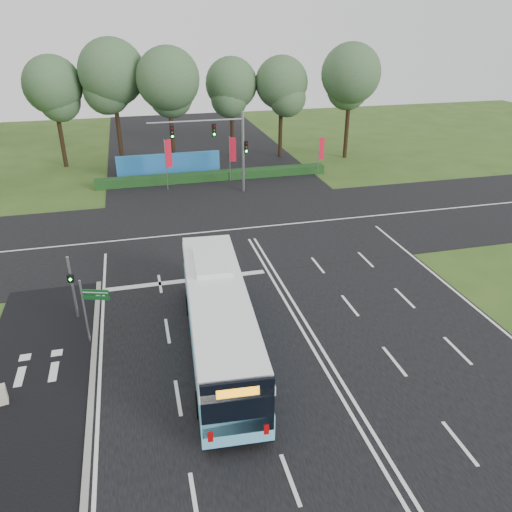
# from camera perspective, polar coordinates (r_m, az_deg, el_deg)

# --- Properties ---
(ground) EXTENTS (120.00, 120.00, 0.00)m
(ground) POSITION_cam_1_polar(r_m,az_deg,el_deg) (26.79, 4.18, -6.65)
(ground) COLOR #2F4E1A
(ground) RESTS_ON ground
(road_main) EXTENTS (20.00, 120.00, 0.04)m
(road_main) POSITION_cam_1_polar(r_m,az_deg,el_deg) (26.78, 4.18, -6.61)
(road_main) COLOR black
(road_main) RESTS_ON ground
(road_cross) EXTENTS (120.00, 14.00, 0.05)m
(road_cross) POSITION_cam_1_polar(r_m,az_deg,el_deg) (37.06, -1.53, 3.13)
(road_cross) COLOR black
(road_cross) RESTS_ON ground
(bike_path) EXTENTS (5.00, 18.00, 0.06)m
(bike_path) POSITION_cam_1_polar(r_m,az_deg,el_deg) (23.88, -24.06, -13.77)
(bike_path) COLOR black
(bike_path) RESTS_ON ground
(kerb_strip) EXTENTS (0.25, 18.00, 0.12)m
(kerb_strip) POSITION_cam_1_polar(r_m,az_deg,el_deg) (23.46, -18.19, -13.31)
(kerb_strip) COLOR gray
(kerb_strip) RESTS_ON ground
(city_bus) EXTENTS (3.51, 12.75, 3.62)m
(city_bus) POSITION_cam_1_polar(r_m,az_deg,el_deg) (23.04, -4.28, -7.24)
(city_bus) COLOR #63C1E6
(city_bus) RESTS_ON ground
(pedestrian_signal) EXTENTS (0.33, 0.42, 3.58)m
(pedestrian_signal) POSITION_cam_1_polar(r_m,az_deg,el_deg) (27.03, -20.25, -3.23)
(pedestrian_signal) COLOR gray
(pedestrian_signal) RESTS_ON ground
(street_sign) EXTENTS (1.29, 0.48, 3.43)m
(street_sign) POSITION_cam_1_polar(r_m,az_deg,el_deg) (24.67, -18.44, -5.19)
(street_sign) COLOR gray
(street_sign) RESTS_ON ground
(utility_cabinet) EXTENTS (0.59, 0.52, 0.86)m
(utility_cabinet) POSITION_cam_1_polar(r_m,az_deg,el_deg) (23.48, -27.20, -14.02)
(utility_cabinet) COLOR #BDB498
(utility_cabinet) RESTS_ON ground
(banner_flag_left) EXTENTS (0.64, 0.32, 4.62)m
(banner_flag_left) POSITION_cam_1_polar(r_m,az_deg,el_deg) (45.59, -10.04, 11.11)
(banner_flag_left) COLOR gray
(banner_flag_left) RESTS_ON ground
(banner_flag_mid) EXTENTS (0.61, 0.22, 4.27)m
(banner_flag_mid) POSITION_cam_1_polar(r_m,az_deg,el_deg) (47.40, -2.74, 11.78)
(banner_flag_mid) COLOR gray
(banner_flag_mid) RESTS_ON ground
(banner_flag_right) EXTENTS (0.57, 0.17, 3.94)m
(banner_flag_right) POSITION_cam_1_polar(r_m,az_deg,el_deg) (48.95, 7.42, 11.80)
(banner_flag_right) COLOR gray
(banner_flag_right) RESTS_ON ground
(traffic_light_gantry) EXTENTS (8.41, 0.28, 7.00)m
(traffic_light_gantry) POSITION_cam_1_polar(r_m,az_deg,el_deg) (43.63, -3.85, 13.02)
(traffic_light_gantry) COLOR gray
(traffic_light_gantry) RESTS_ON ground
(hedge) EXTENTS (22.00, 1.20, 0.80)m
(hedge) POSITION_cam_1_polar(r_m,az_deg,el_deg) (48.50, -4.83, 9.10)
(hedge) COLOR #143513
(hedge) RESTS_ON ground
(blue_hoarding) EXTENTS (10.00, 0.30, 2.20)m
(blue_hoarding) POSITION_cam_1_polar(r_m,az_deg,el_deg) (50.26, -9.92, 10.25)
(blue_hoarding) COLOR #2067B0
(blue_hoarding) RESTS_ON ground
(eucalyptus_row) EXTENTS (42.83, 9.64, 12.50)m
(eucalyptus_row) POSITION_cam_1_polar(r_m,az_deg,el_deg) (52.79, -9.76, 19.20)
(eucalyptus_row) COLOR black
(eucalyptus_row) RESTS_ON ground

